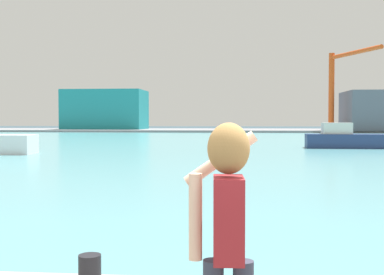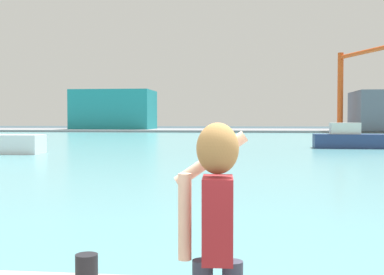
# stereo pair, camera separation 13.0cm
# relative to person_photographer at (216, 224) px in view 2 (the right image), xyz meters

# --- Properties ---
(ground_plane) EXTENTS (220.00, 220.00, 0.00)m
(ground_plane) POSITION_rel_person_photographer_xyz_m (0.58, 50.15, -1.65)
(ground_plane) COLOR #334751
(harbor_water) EXTENTS (140.00, 100.00, 0.02)m
(harbor_water) POSITION_rel_person_photographer_xyz_m (0.58, 52.15, -1.64)
(harbor_water) COLOR #599EA8
(harbor_water) RESTS_ON ground_plane
(far_shore_dock) EXTENTS (140.00, 20.00, 0.39)m
(far_shore_dock) POSITION_rel_person_photographer_xyz_m (0.58, 92.15, -1.46)
(far_shore_dock) COLOR gray
(far_shore_dock) RESTS_ON ground_plane
(person_photographer) EXTENTS (0.53, 0.55, 1.74)m
(person_photographer) POSITION_rel_person_photographer_xyz_m (0.00, 0.00, 0.00)
(person_photographer) COLOR #2D3342
(person_photographer) RESTS_ON quay_promenade
(harbor_bollard) EXTENTS (0.24, 0.24, 0.33)m
(harbor_bollard) POSITION_rel_person_photographer_xyz_m (-1.48, 1.75, -0.90)
(harbor_bollard) COLOR black
(harbor_bollard) RESTS_ON quay_promenade
(boat_moored_2) EXTENTS (6.54, 2.25, 2.05)m
(boat_moored_2) POSITION_rel_person_photographer_xyz_m (8.70, 37.24, -0.88)
(boat_moored_2) COLOR navy
(boat_moored_2) RESTS_ON harbor_water
(warehouse_left) EXTENTS (15.59, 10.41, 7.73)m
(warehouse_left) POSITION_rel_person_photographer_xyz_m (-26.27, 93.11, 2.60)
(warehouse_left) COLOR teal
(warehouse_left) RESTS_ON far_shore_dock
(port_crane) EXTENTS (5.73, 13.57, 13.65)m
(port_crane) POSITION_rel_person_photographer_xyz_m (17.42, 83.82, 7.56)
(port_crane) COLOR #D84C19
(port_crane) RESTS_ON far_shore_dock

